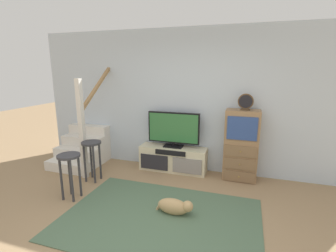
% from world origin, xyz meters
% --- Properties ---
extents(ground_plane, '(20.00, 20.00, 0.00)m').
position_xyz_m(ground_plane, '(0.00, 0.00, 0.00)').
color(ground_plane, '#997A56').
extents(back_wall, '(6.40, 0.12, 2.70)m').
position_xyz_m(back_wall, '(0.00, 2.46, 1.35)').
color(back_wall, silver).
rests_on(back_wall, ground_plane).
extents(area_rug, '(2.60, 1.80, 0.01)m').
position_xyz_m(area_rug, '(0.00, 0.60, 0.01)').
color(area_rug, '#4C664C').
rests_on(area_rug, ground_plane).
extents(media_console, '(1.30, 0.38, 0.48)m').
position_xyz_m(media_console, '(-0.30, 2.19, 0.24)').
color(media_console, beige).
rests_on(media_console, ground_plane).
extents(television, '(1.00, 0.22, 0.68)m').
position_xyz_m(television, '(-0.30, 2.22, 0.84)').
color(television, black).
rests_on(television, media_console).
extents(side_cabinet, '(0.58, 0.38, 1.27)m').
position_xyz_m(side_cabinet, '(0.95, 2.20, 0.63)').
color(side_cabinet, '#93704C').
rests_on(side_cabinet, ground_plane).
extents(desk_clock, '(0.26, 0.08, 0.28)m').
position_xyz_m(desk_clock, '(0.98, 2.19, 1.41)').
color(desk_clock, '#4C3823').
rests_on(desk_clock, side_cabinet).
extents(staircase, '(1.00, 1.36, 2.20)m').
position_xyz_m(staircase, '(-2.24, 2.20, 0.37)').
color(staircase, silver).
rests_on(staircase, ground_plane).
extents(bar_stool_near, '(0.34, 0.34, 0.71)m').
position_xyz_m(bar_stool_near, '(-1.48, 0.70, 0.53)').
color(bar_stool_near, '#333338').
rests_on(bar_stool_near, ground_plane).
extents(bar_stool_far, '(0.34, 0.34, 0.72)m').
position_xyz_m(bar_stool_far, '(-1.54, 1.34, 0.53)').
color(bar_stool_far, '#333338').
rests_on(bar_stool_far, ground_plane).
extents(dog, '(0.54, 0.22, 0.23)m').
position_xyz_m(dog, '(0.16, 0.76, 0.12)').
color(dog, tan).
rests_on(dog, ground_plane).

